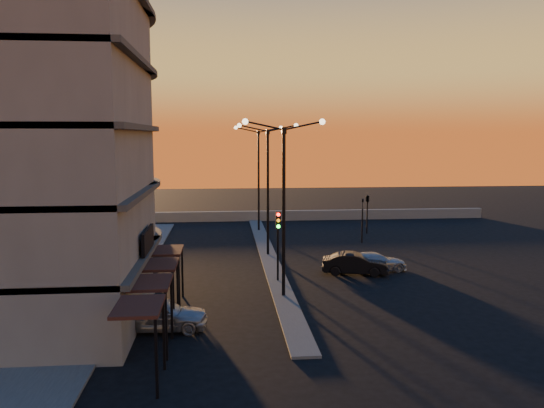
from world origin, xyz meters
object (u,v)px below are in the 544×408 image
at_px(car_hatchback, 158,314).
at_px(car_sedan, 355,264).
at_px(traffic_light_main, 278,235).
at_px(car_wagon, 375,262).
at_px(streetlamp_mid, 268,179).

xyz_separation_m(car_hatchback, car_sedan, (11.11, 8.66, -0.08)).
xyz_separation_m(traffic_light_main, car_sedan, (5.00, 1.50, -2.22)).
height_order(traffic_light_main, car_hatchback, traffic_light_main).
bearing_deg(car_wagon, car_sedan, 106.09).
xyz_separation_m(traffic_light_main, car_wagon, (6.48, 2.15, -2.29)).
bearing_deg(car_sedan, car_hatchback, 139.64).
height_order(car_hatchback, car_wagon, car_hatchback).
height_order(streetlamp_mid, car_wagon, streetlamp_mid).
height_order(car_hatchback, car_sedan, car_hatchback).
xyz_separation_m(car_hatchback, car_wagon, (12.59, 9.32, -0.15)).
distance_m(streetlamp_mid, traffic_light_main, 7.62).
distance_m(car_sedan, car_wagon, 1.62).
height_order(streetlamp_mid, car_hatchback, streetlamp_mid).
bearing_deg(traffic_light_main, car_hatchback, -130.46).
bearing_deg(car_sedan, streetlamp_mid, 53.31).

